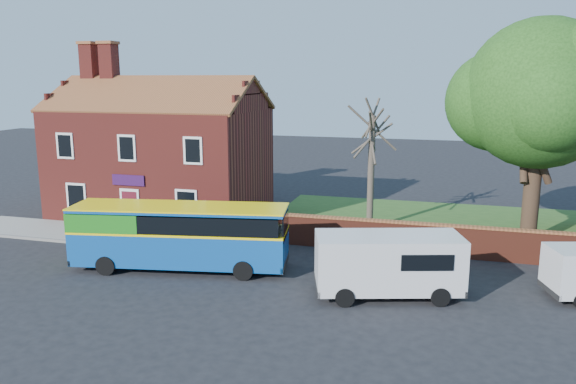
% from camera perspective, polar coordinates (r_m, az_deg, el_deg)
% --- Properties ---
extents(ground, '(120.00, 120.00, 0.00)m').
position_cam_1_polar(ground, '(23.78, -10.41, -9.43)').
color(ground, black).
rests_on(ground, ground).
extents(pavement, '(18.00, 3.50, 0.12)m').
position_cam_1_polar(pavement, '(31.86, -17.23, -4.23)').
color(pavement, gray).
rests_on(pavement, ground).
extents(kerb, '(18.00, 0.15, 0.14)m').
position_cam_1_polar(kerb, '(30.47, -19.02, -5.04)').
color(kerb, slate).
rests_on(kerb, ground).
extents(grass_strip, '(26.00, 12.00, 0.04)m').
position_cam_1_polar(grass_strip, '(34.04, 20.33, -3.50)').
color(grass_strip, '#426B28').
rests_on(grass_strip, ground).
extents(shop_building, '(12.30, 8.13, 10.50)m').
position_cam_1_polar(shop_building, '(36.03, -12.64, 3.25)').
color(shop_building, maroon).
rests_on(shop_building, ground).
extents(boundary_wall, '(22.00, 0.38, 1.60)m').
position_cam_1_polar(boundary_wall, '(28.07, 21.33, -5.02)').
color(boundary_wall, maroon).
rests_on(boundary_wall, ground).
extents(bus, '(9.78, 3.98, 2.90)m').
position_cam_1_polar(bus, '(25.50, -11.56, -4.12)').
color(bus, '#0E4B9B').
rests_on(bus, ground).
extents(van_near, '(6.01, 3.74, 2.46)m').
position_cam_1_polar(van_near, '(22.34, 10.18, -7.04)').
color(van_near, silver).
rests_on(van_near, ground).
extents(large_tree, '(9.30, 7.36, 11.34)m').
position_cam_1_polar(large_tree, '(30.62, 24.34, 8.65)').
color(large_tree, black).
rests_on(large_tree, ground).
extents(bare_tree, '(2.62, 3.13, 7.00)m').
position_cam_1_polar(bare_tree, '(31.55, 8.45, 2.59)').
color(bare_tree, '#4C4238').
rests_on(bare_tree, ground).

